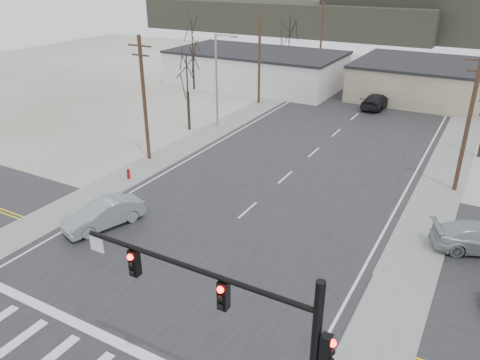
% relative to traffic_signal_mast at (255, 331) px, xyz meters
% --- Properties ---
extents(ground, '(140.00, 140.00, 0.00)m').
position_rel_traffic_signal_mast_xyz_m(ground, '(-7.89, 6.20, -4.67)').
color(ground, white).
rests_on(ground, ground).
extents(main_road, '(18.00, 110.00, 0.05)m').
position_rel_traffic_signal_mast_xyz_m(main_road, '(-7.89, 21.20, -4.65)').
color(main_road, black).
rests_on(main_road, ground).
extents(cross_road, '(90.00, 10.00, 0.04)m').
position_rel_traffic_signal_mast_xyz_m(cross_road, '(-7.89, 6.20, -4.65)').
color(cross_road, black).
rests_on(cross_road, ground).
extents(sidewalk_left, '(3.00, 90.00, 0.06)m').
position_rel_traffic_signal_mast_xyz_m(sidewalk_left, '(-18.49, 26.20, -4.64)').
color(sidewalk_left, gray).
rests_on(sidewalk_left, ground).
extents(sidewalk_right, '(3.00, 90.00, 0.06)m').
position_rel_traffic_signal_mast_xyz_m(sidewalk_right, '(2.71, 26.20, -4.64)').
color(sidewalk_right, gray).
rests_on(sidewalk_right, ground).
extents(traffic_signal_mast, '(8.95, 0.43, 7.20)m').
position_rel_traffic_signal_mast_xyz_m(traffic_signal_mast, '(0.00, 0.00, 0.00)').
color(traffic_signal_mast, black).
rests_on(traffic_signal_mast, ground).
extents(fire_hydrant, '(0.24, 0.24, 0.87)m').
position_rel_traffic_signal_mast_xyz_m(fire_hydrant, '(-18.09, 14.20, -4.22)').
color(fire_hydrant, '#A50C0C').
rests_on(fire_hydrant, ground).
extents(building_left_far, '(22.30, 12.30, 4.50)m').
position_rel_traffic_signal_mast_xyz_m(building_left_far, '(-23.89, 46.20, -2.42)').
color(building_left_far, silver).
rests_on(building_left_far, ground).
extents(building_right_far, '(26.30, 14.30, 4.30)m').
position_rel_traffic_signal_mast_xyz_m(building_right_far, '(2.11, 50.20, -2.52)').
color(building_right_far, '#BFB292').
rests_on(building_right_far, ground).
extents(upole_left_b, '(2.20, 0.30, 10.00)m').
position_rel_traffic_signal_mast_xyz_m(upole_left_b, '(-19.39, 18.20, 0.55)').
color(upole_left_b, '#472F21').
rests_on(upole_left_b, ground).
extents(upole_left_c, '(2.20, 0.30, 10.00)m').
position_rel_traffic_signal_mast_xyz_m(upole_left_c, '(-19.39, 38.20, 0.55)').
color(upole_left_c, '#472F21').
rests_on(upole_left_c, ground).
extents(upole_left_d, '(2.20, 0.30, 10.00)m').
position_rel_traffic_signal_mast_xyz_m(upole_left_d, '(-19.39, 58.20, 0.55)').
color(upole_left_d, '#472F21').
rests_on(upole_left_d, ground).
extents(upole_right_a, '(2.20, 0.30, 10.00)m').
position_rel_traffic_signal_mast_xyz_m(upole_right_a, '(3.61, 24.20, 0.55)').
color(upole_right_a, '#472F21').
rests_on(upole_right_a, ground).
extents(streetlight_main, '(2.40, 0.25, 9.00)m').
position_rel_traffic_signal_mast_xyz_m(streetlight_main, '(-18.69, 28.20, 0.41)').
color(streetlight_main, gray).
rests_on(streetlight_main, ground).
extents(tree_left_near, '(3.30, 3.30, 7.35)m').
position_rel_traffic_signal_mast_xyz_m(tree_left_near, '(-20.89, 26.20, 0.55)').
color(tree_left_near, '#32271E').
rests_on(tree_left_near, ground).
extents(tree_left_far, '(3.96, 3.96, 8.82)m').
position_rel_traffic_signal_mast_xyz_m(tree_left_far, '(-21.89, 52.20, 1.61)').
color(tree_left_far, '#32271E').
rests_on(tree_left_far, ground).
extents(tree_left_mid, '(3.96, 3.96, 8.82)m').
position_rel_traffic_signal_mast_xyz_m(tree_left_mid, '(-29.89, 40.20, 1.61)').
color(tree_left_mid, '#32271E').
rests_on(tree_left_mid, ground).
extents(hill_left, '(70.00, 18.00, 7.00)m').
position_rel_traffic_signal_mast_xyz_m(hill_left, '(-42.89, 98.20, -1.17)').
color(hill_left, '#333026').
rests_on(hill_left, ground).
extents(sedan_crossing, '(3.21, 5.26, 1.64)m').
position_rel_traffic_signal_mast_xyz_m(sedan_crossing, '(-14.64, 8.11, -3.81)').
color(sedan_crossing, gray).
rests_on(sedan_crossing, main_road).
extents(car_far_a, '(2.87, 5.77, 1.61)m').
position_rel_traffic_signal_mast_xyz_m(car_far_a, '(-6.74, 42.68, -3.82)').
color(car_far_a, black).
rests_on(car_far_a, main_road).
extents(car_far_b, '(1.69, 4.01, 1.36)m').
position_rel_traffic_signal_mast_xyz_m(car_far_b, '(-11.91, 68.33, -3.95)').
color(car_far_b, black).
rests_on(car_far_b, main_road).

